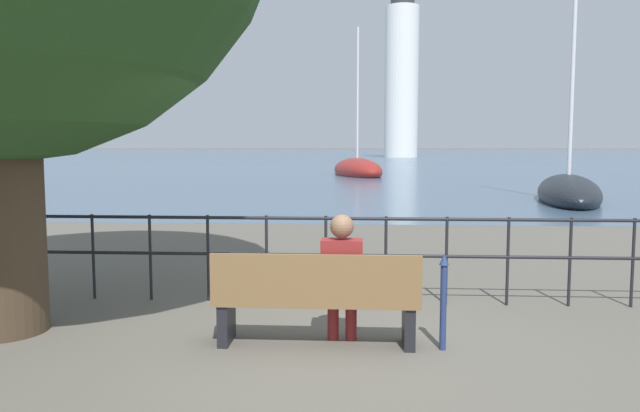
{
  "coord_description": "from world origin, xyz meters",
  "views": [
    {
      "loc": [
        0.4,
        -5.77,
        1.88
      ],
      "look_at": [
        0.0,
        0.5,
        1.27
      ],
      "focal_mm": 35.0,
      "sensor_mm": 36.0,
      "label": 1
    }
  ],
  "objects_px": {
    "sailboat_0": "(568,192)",
    "sailboat_2": "(357,170)",
    "park_bench": "(316,301)",
    "closed_umbrella": "(443,296)",
    "harbor_lighthouse": "(402,72)",
    "seated_person_left": "(342,273)"
  },
  "relations": [
    {
      "from": "closed_umbrella",
      "to": "harbor_lighthouse",
      "type": "bearing_deg",
      "value": 86.52
    },
    {
      "from": "closed_umbrella",
      "to": "sailboat_0",
      "type": "relative_size",
      "value": 0.09
    },
    {
      "from": "park_bench",
      "to": "closed_umbrella",
      "type": "relative_size",
      "value": 2.14
    },
    {
      "from": "sailboat_2",
      "to": "harbor_lighthouse",
      "type": "relative_size",
      "value": 0.33
    },
    {
      "from": "seated_person_left",
      "to": "closed_umbrella",
      "type": "xyz_separation_m",
      "value": [
        0.94,
        -0.1,
        -0.18
      ]
    },
    {
      "from": "sailboat_0",
      "to": "harbor_lighthouse",
      "type": "relative_size",
      "value": 0.35
    },
    {
      "from": "park_bench",
      "to": "closed_umbrella",
      "type": "bearing_deg",
      "value": -1.23
    },
    {
      "from": "park_bench",
      "to": "closed_umbrella",
      "type": "xyz_separation_m",
      "value": [
        1.18,
        -0.03,
        0.07
      ]
    },
    {
      "from": "sailboat_2",
      "to": "harbor_lighthouse",
      "type": "height_order",
      "value": "harbor_lighthouse"
    },
    {
      "from": "park_bench",
      "to": "seated_person_left",
      "type": "bearing_deg",
      "value": 18.29
    },
    {
      "from": "sailboat_2",
      "to": "harbor_lighthouse",
      "type": "distance_m",
      "value": 66.31
    },
    {
      "from": "park_bench",
      "to": "harbor_lighthouse",
      "type": "distance_m",
      "value": 99.6
    },
    {
      "from": "seated_person_left",
      "to": "sailboat_0",
      "type": "relative_size",
      "value": 0.12
    },
    {
      "from": "seated_person_left",
      "to": "closed_umbrella",
      "type": "bearing_deg",
      "value": -6.31
    },
    {
      "from": "seated_person_left",
      "to": "sailboat_2",
      "type": "distance_m",
      "value": 33.81
    },
    {
      "from": "seated_person_left",
      "to": "sailboat_2",
      "type": "xyz_separation_m",
      "value": [
        0.01,
        33.8,
        -0.34
      ]
    },
    {
      "from": "sailboat_0",
      "to": "sailboat_2",
      "type": "relative_size",
      "value": 1.06
    },
    {
      "from": "closed_umbrella",
      "to": "harbor_lighthouse",
      "type": "relative_size",
      "value": 0.03
    },
    {
      "from": "sailboat_2",
      "to": "sailboat_0",
      "type": "bearing_deg",
      "value": -84.16
    },
    {
      "from": "park_bench",
      "to": "harbor_lighthouse",
      "type": "xyz_separation_m",
      "value": [
        7.16,
        98.43,
        13.42
      ]
    },
    {
      "from": "seated_person_left",
      "to": "harbor_lighthouse",
      "type": "distance_m",
      "value": 99.47
    },
    {
      "from": "park_bench",
      "to": "sailboat_2",
      "type": "bearing_deg",
      "value": 89.59
    }
  ]
}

